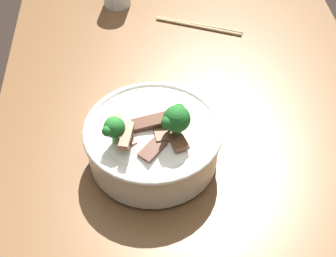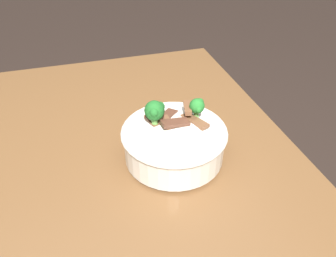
% 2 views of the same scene
% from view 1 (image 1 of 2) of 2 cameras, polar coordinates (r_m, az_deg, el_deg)
% --- Properties ---
extents(dining_table, '(1.30, 0.82, 0.78)m').
position_cam_1_polar(dining_table, '(1.09, 2.93, -7.04)').
color(dining_table, brown).
rests_on(dining_table, ground).
extents(rice_bowl, '(0.26, 0.26, 0.16)m').
position_cam_1_polar(rice_bowl, '(0.91, -1.72, -1.19)').
color(rice_bowl, silver).
rests_on(rice_bowl, dining_table).
extents(chopsticks_pair, '(0.10, 0.21, 0.01)m').
position_cam_1_polar(chopsticks_pair, '(1.28, 3.54, 11.68)').
color(chopsticks_pair, tan).
rests_on(chopsticks_pair, dining_table).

